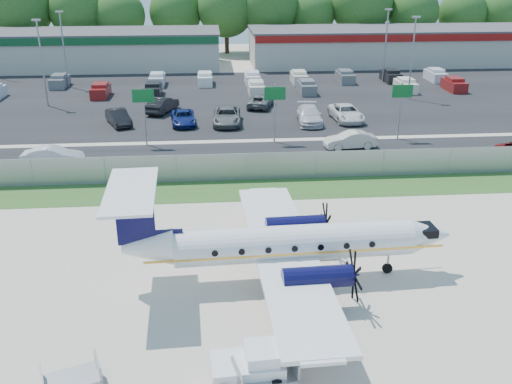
{
  "coord_description": "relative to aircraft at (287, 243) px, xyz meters",
  "views": [
    {
      "loc": [
        -2.51,
        -24.38,
        14.78
      ],
      "look_at": [
        0.0,
        6.0,
        2.3
      ],
      "focal_mm": 40.0,
      "sensor_mm": 36.0,
      "label": 1
    }
  ],
  "objects": [
    {
      "name": "ground",
      "position": [
        -1.01,
        -0.04,
        -2.0
      ],
      "size": [
        170.0,
        170.0,
        0.0
      ],
      "primitive_type": "plane",
      "color": "beige",
      "rests_on": "ground"
    },
    {
      "name": "tree_line",
      "position": [
        -1.01,
        73.96,
        -2.0
      ],
      "size": [
        112.0,
        6.0,
        14.0
      ],
      "primitive_type": null,
      "color": "#255418",
      "rests_on": "ground"
    },
    {
      "name": "baggage_cart_near",
      "position": [
        -8.9,
        -7.15,
        -1.49
      ],
      "size": [
        2.37,
        1.88,
        1.09
      ],
      "color": "gray",
      "rests_on": "ground"
    },
    {
      "name": "grass_verge",
      "position": [
        -1.01,
        11.96,
        -1.99
      ],
      "size": [
        170.0,
        4.0,
        0.02
      ],
      "primitive_type": "cube",
      "color": "#2D561E",
      "rests_on": "ground"
    },
    {
      "name": "light_pole_se",
      "position": [
        18.99,
        47.96,
        3.23
      ],
      "size": [
        0.9,
        0.35,
        9.09
      ],
      "color": "gray",
      "rests_on": "ground"
    },
    {
      "name": "parked_car_f",
      "position": [
        -8.43,
        34.16,
        -2.0
      ],
      "size": [
        3.36,
        5.22,
        1.63
      ],
      "primitive_type": "imported",
      "rotation": [
        0.0,
        0.0,
        2.78
      ],
      "color": "black",
      "rests_on": "ground"
    },
    {
      "name": "cone_starboard_wing",
      "position": [
        2.22,
        6.11,
        -1.73
      ],
      "size": [
        0.4,
        0.4,
        0.57
      ],
      "color": "#E43C07",
      "rests_on": "ground"
    },
    {
      "name": "parked_car_c",
      "position": [
        -1.91,
        29.12,
        -2.0
      ],
      "size": [
        2.87,
        5.75,
        1.56
      ],
      "primitive_type": "imported",
      "rotation": [
        0.0,
        0.0,
        -0.05
      ],
      "color": "#595B5E",
      "rests_on": "ground"
    },
    {
      "name": "parked_car_a",
      "position": [
        -12.28,
        29.65,
        -2.0
      ],
      "size": [
        3.2,
        4.83,
        1.5
      ],
      "primitive_type": "imported",
      "rotation": [
        0.0,
        0.0,
        0.39
      ],
      "color": "black",
      "rests_on": "ground"
    },
    {
      "name": "parking_lot",
      "position": [
        -1.01,
        39.96,
        -1.99
      ],
      "size": [
        170.0,
        32.0,
        0.02
      ],
      "primitive_type": "cube",
      "color": "black",
      "rests_on": "ground"
    },
    {
      "name": "road_car_mid",
      "position": [
        8.16,
        20.65,
        -2.0
      ],
      "size": [
        4.43,
        1.86,
        1.42
      ],
      "primitive_type": "imported",
      "rotation": [
        0.0,
        0.0,
        -1.49
      ],
      "color": "beige",
      "rests_on": "ground"
    },
    {
      "name": "light_pole_sw",
      "position": [
        -21.01,
        47.96,
        3.23
      ],
      "size": [
        0.9,
        0.35,
        9.09
      ],
      "color": "gray",
      "rests_on": "ground"
    },
    {
      "name": "building_west",
      "position": [
        -25.01,
        61.94,
        0.63
      ],
      "size": [
        46.4,
        12.4,
        5.24
      ],
      "color": "#BAB3A8",
      "rests_on": "ground"
    },
    {
      "name": "light_pole_ne",
      "position": [
        18.99,
        37.96,
        3.23
      ],
      "size": [
        0.9,
        0.35,
        9.09
      ],
      "color": "gray",
      "rests_on": "ground"
    },
    {
      "name": "baggage_cart_far",
      "position": [
        -1.8,
        -7.64,
        -1.45
      ],
      "size": [
        2.52,
        1.83,
        1.19
      ],
      "color": "gray",
      "rests_on": "ground"
    },
    {
      "name": "sign_left",
      "position": [
        -9.01,
        22.86,
        1.61
      ],
      "size": [
        1.8,
        0.26,
        5.0
      ],
      "color": "gray",
      "rests_on": "ground"
    },
    {
      "name": "building_east",
      "position": [
        24.99,
        61.94,
        0.63
      ],
      "size": [
        44.4,
        12.4,
        5.24
      ],
      "color": "#BAB3A8",
      "rests_on": "ground"
    },
    {
      "name": "pushback_tug",
      "position": [
        -2.31,
        -7.22,
        -1.3
      ],
      "size": [
        2.79,
        2.08,
        1.46
      ],
      "color": "white",
      "rests_on": "ground"
    },
    {
      "name": "far_parking_rows",
      "position": [
        -1.01,
        44.96,
        -2.0
      ],
      "size": [
        56.0,
        10.0,
        1.6
      ],
      "primitive_type": null,
      "color": "gray",
      "rests_on": "ground"
    },
    {
      "name": "parked_car_d",
      "position": [
        6.05,
        28.79,
        -2.0
      ],
      "size": [
        2.63,
        5.68,
        1.61
      ],
      "primitive_type": "imported",
      "rotation": [
        0.0,
        0.0,
        -0.07
      ],
      "color": "silver",
      "rests_on": "ground"
    },
    {
      "name": "aircraft",
      "position": [
        0.0,
        0.0,
        0.0
      ],
      "size": [
        16.67,
        16.45,
        5.18
      ],
      "color": "white",
      "rests_on": "ground"
    },
    {
      "name": "sign_right",
      "position": [
        12.99,
        22.86,
        1.61
      ],
      "size": [
        1.8,
        0.26,
        5.0
      ],
      "color": "gray",
      "rests_on": "ground"
    },
    {
      "name": "perimeter_fence",
      "position": [
        -1.01,
        13.96,
        -1.0
      ],
      "size": [
        120.0,
        0.06,
        1.99
      ],
      "color": "gray",
      "rests_on": "ground"
    },
    {
      "name": "road_car_west",
      "position": [
        -15.67,
        18.19,
        -2.0
      ],
      "size": [
        4.59,
        1.61,
        1.51
      ],
      "primitive_type": "imported",
      "rotation": [
        0.0,
        0.0,
        1.57
      ],
      "color": "silver",
      "rests_on": "ground"
    },
    {
      "name": "parked_car_b",
      "position": [
        -6.08,
        29.26,
        -2.0
      ],
      "size": [
        2.69,
        5.05,
        1.35
      ],
      "primitive_type": "imported",
      "rotation": [
        0.0,
        0.0,
        0.1
      ],
      "color": "navy",
      "rests_on": "ground"
    },
    {
      "name": "parked_car_g",
      "position": [
        1.94,
        35.6,
        -2.0
      ],
      "size": [
        3.56,
        5.35,
        1.36
      ],
      "primitive_type": "imported",
      "rotation": [
        0.0,
        0.0,
        2.85
      ],
      "color": "#595B5E",
      "rests_on": "ground"
    },
    {
      "name": "parked_car_e",
      "position": [
        9.85,
        29.43,
        -2.0
      ],
      "size": [
        2.94,
        5.7,
        1.54
      ],
      "primitive_type": "imported",
      "rotation": [
        0.0,
        0.0,
        0.07
      ],
      "color": "silver",
      "rests_on": "ground"
    },
    {
      "name": "light_pole_nw",
      "position": [
        -21.01,
        37.96,
        3.23
      ],
      "size": [
        0.9,
        0.35,
        9.09
      ],
      "color": "gray",
      "rests_on": "ground"
    },
    {
      "name": "sign_mid",
      "position": [
        1.99,
        22.86,
        1.61
      ],
      "size": [
        1.8,
        0.26,
        5.0
      ],
      "color": "gray",
      "rests_on": "ground"
    },
    {
      "name": "access_road",
      "position": [
        -1.01,
        18.96,
        -1.99
      ],
      "size": [
        170.0,
        8.0,
        0.02
      ],
      "primitive_type": "cube",
      "color": "black",
      "rests_on": "ground"
    },
    {
      "name": "cone_nose",
      "position": [
        1.8,
        -6.3,
        -1.77
      ],
      "size": [
        0.34,
        0.34,
        0.48
      ],
      "color": "#E43C07",
      "rests_on": "ground"
    }
  ]
}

